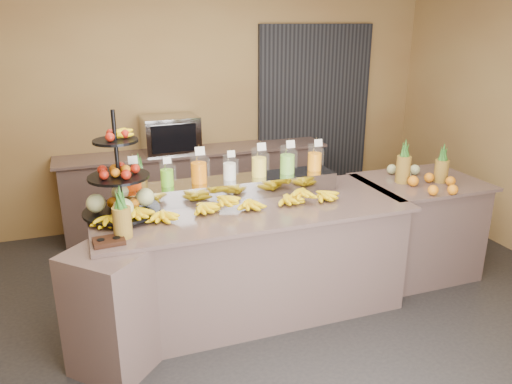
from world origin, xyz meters
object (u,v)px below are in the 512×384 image
banana_heap (224,202)px  fruit_stand (125,190)px  right_fruit_pile (427,177)px  condiment_caddy (109,241)px  pitcher_tray (230,188)px  oven_warmer (170,134)px

banana_heap → fruit_stand: bearing=170.1°
banana_heap → right_fruit_pile: bearing=-0.9°
condiment_caddy → banana_heap: bearing=20.5°
pitcher_tray → condiment_caddy: (-1.03, -0.63, -0.06)m
banana_heap → fruit_stand: (-0.73, 0.13, 0.14)m
pitcher_tray → oven_warmer: oven_warmer is taller
pitcher_tray → banana_heap: (-0.14, -0.29, -0.01)m
right_fruit_pile → condiment_caddy: bearing=-173.7°
condiment_caddy → right_fruit_pile: bearing=6.3°
banana_heap → fruit_stand: 0.75m
fruit_stand → right_fruit_pile: 2.62m
fruit_stand → oven_warmer: size_ratio=1.33×
oven_warmer → banana_heap: bearing=-91.0°
condiment_caddy → oven_warmer: bearing=69.8°
condiment_caddy → right_fruit_pile: 2.79m
fruit_stand → oven_warmer: fruit_stand is taller
pitcher_tray → oven_warmer: (-0.18, 1.67, 0.13)m
right_fruit_pile → fruit_stand: bearing=176.6°
pitcher_tray → banana_heap: banana_heap is taller
pitcher_tray → condiment_caddy: 1.21m
fruit_stand → condiment_caddy: size_ratio=3.99×
fruit_stand → condiment_caddy: 0.53m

